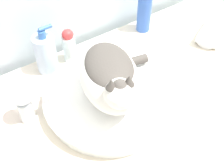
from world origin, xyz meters
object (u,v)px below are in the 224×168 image
(cat, at_px, (110,75))
(soap_pump_bottle, at_px, (46,53))
(faucet, at_px, (26,100))
(deodorant_stick, at_px, (69,45))
(spray_bottle_trigger, at_px, (144,10))
(hair_dryer, at_px, (213,30))

(cat, xyz_separation_m, soap_pump_bottle, (-0.09, 0.25, -0.06))
(faucet, height_order, deodorant_stick, faucet)
(faucet, xyz_separation_m, spray_bottle_trigger, (0.53, 0.16, 0.00))
(faucet, height_order, spray_bottle_trigger, spray_bottle_trigger)
(faucet, xyz_separation_m, deodorant_stick, (0.22, 0.16, -0.02))
(cat, height_order, soap_pump_bottle, cat)
(cat, relative_size, faucet, 2.02)
(cat, bearing_deg, deodorant_stick, -161.53)
(faucet, bearing_deg, soap_pump_bottle, 71.08)
(spray_bottle_trigger, distance_m, hair_dryer, 0.26)
(cat, xyz_separation_m, deodorant_stick, (-0.00, 0.25, -0.07))
(hair_dryer, bearing_deg, soap_pump_bottle, 137.49)
(deodorant_stick, height_order, hair_dryer, deodorant_stick)
(cat, xyz_separation_m, faucet, (-0.22, 0.09, -0.05))
(spray_bottle_trigger, bearing_deg, faucet, -163.33)
(cat, distance_m, soap_pump_bottle, 0.27)
(spray_bottle_trigger, xyz_separation_m, soap_pump_bottle, (-0.40, 0.00, -0.02))
(cat, distance_m, hair_dryer, 0.51)
(faucet, bearing_deg, spray_bottle_trigger, 37.35)
(spray_bottle_trigger, distance_m, soap_pump_bottle, 0.40)
(cat, relative_size, spray_bottle_trigger, 1.60)
(cat, distance_m, deodorant_stick, 0.26)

